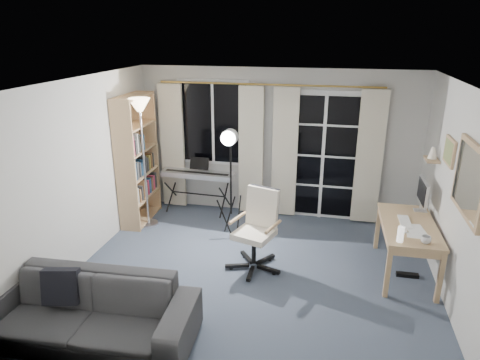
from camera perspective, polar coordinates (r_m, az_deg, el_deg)
name	(u,v)px	position (r m, az deg, el deg)	size (l,w,h in m)	color
floor	(253,273)	(5.62, 1.71, -12.34)	(4.50, 4.00, 0.02)	#3A4454
window	(214,123)	(7.09, -3.55, 7.63)	(1.20, 0.08, 1.40)	white
french_door	(323,157)	(6.94, 10.99, 3.01)	(1.32, 0.09, 2.11)	white
curtains	(267,151)	(6.91, 3.62, 3.84)	(3.60, 0.07, 2.13)	gold
bookshelf	(135,163)	(6.92, -13.80, 2.18)	(0.36, 0.95, 2.03)	tan
torchiere_lamp	(141,125)	(6.52, -13.06, 7.17)	(0.33, 0.33, 2.01)	#B2B2B7
keyboard_piano	(198,175)	(7.12, -5.67, 0.65)	(1.23, 0.63, 0.88)	black
studio_light	(230,151)	(5.95, -1.39, 3.95)	(0.31, 0.34, 1.70)	black
office_chair	(259,222)	(5.52, 2.51, -5.59)	(0.73, 0.73, 1.05)	black
desk	(408,230)	(5.74, 21.53, -6.22)	(0.65, 1.28, 0.68)	tan
monitor	(423,193)	(6.06, 23.18, -1.57)	(0.17, 0.49, 0.43)	silver
desk_clutter	(405,242)	(5.56, 21.19, -7.74)	(0.40, 0.78, 0.86)	white
mug	(426,239)	(5.25, 23.56, -7.22)	(0.11, 0.09, 0.11)	silver
wall_mirror	(470,181)	(4.76, 28.29, -0.07)	(0.04, 0.94, 0.74)	tan
framed_print	(450,151)	(5.59, 26.16, 3.43)	(0.03, 0.42, 0.32)	tan
wall_shelf	(432,155)	(6.09, 24.27, 3.03)	(0.16, 0.30, 0.18)	tan
sofa	(85,302)	(4.63, -19.96, -15.01)	(2.19, 0.74, 0.84)	#323234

